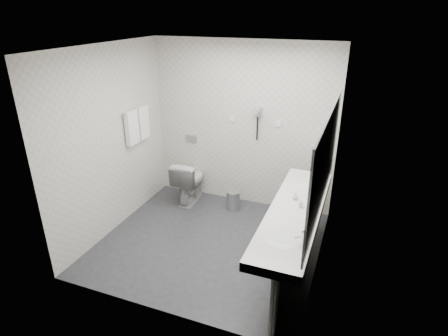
% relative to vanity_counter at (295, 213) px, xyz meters
% --- Properties ---
extents(floor, '(2.80, 2.80, 0.00)m').
position_rel_vanity_counter_xyz_m(floor, '(-1.12, 0.20, -0.80)').
color(floor, '#2A2B30').
rests_on(floor, ground).
extents(ceiling, '(2.80, 2.80, 0.00)m').
position_rel_vanity_counter_xyz_m(ceiling, '(-1.12, 0.20, 1.70)').
color(ceiling, silver).
rests_on(ceiling, wall_back).
extents(wall_back, '(2.80, 0.00, 2.80)m').
position_rel_vanity_counter_xyz_m(wall_back, '(-1.12, 1.50, 0.45)').
color(wall_back, beige).
rests_on(wall_back, floor).
extents(wall_front, '(2.80, 0.00, 2.80)m').
position_rel_vanity_counter_xyz_m(wall_front, '(-1.12, -1.10, 0.45)').
color(wall_front, beige).
rests_on(wall_front, floor).
extents(wall_left, '(0.00, 2.60, 2.60)m').
position_rel_vanity_counter_xyz_m(wall_left, '(-2.52, 0.20, 0.45)').
color(wall_left, beige).
rests_on(wall_left, floor).
extents(wall_right, '(0.00, 2.60, 2.60)m').
position_rel_vanity_counter_xyz_m(wall_right, '(0.27, 0.20, 0.45)').
color(wall_right, beige).
rests_on(wall_right, floor).
extents(vanity_counter, '(0.55, 2.20, 0.10)m').
position_rel_vanity_counter_xyz_m(vanity_counter, '(0.00, 0.00, 0.00)').
color(vanity_counter, silver).
rests_on(vanity_counter, floor).
extents(vanity_panel, '(0.03, 2.15, 0.75)m').
position_rel_vanity_counter_xyz_m(vanity_panel, '(0.02, 0.00, -0.42)').
color(vanity_panel, gray).
rests_on(vanity_panel, floor).
extents(vanity_post_near, '(0.06, 0.06, 0.75)m').
position_rel_vanity_counter_xyz_m(vanity_post_near, '(0.05, -1.04, -0.42)').
color(vanity_post_near, silver).
rests_on(vanity_post_near, floor).
extents(vanity_post_far, '(0.06, 0.06, 0.75)m').
position_rel_vanity_counter_xyz_m(vanity_post_far, '(0.05, 1.04, -0.42)').
color(vanity_post_far, silver).
rests_on(vanity_post_far, floor).
extents(mirror, '(0.02, 2.20, 1.05)m').
position_rel_vanity_counter_xyz_m(mirror, '(0.26, 0.00, 0.65)').
color(mirror, '#B2BCC6').
rests_on(mirror, wall_right).
extents(basin_near, '(0.40, 0.31, 0.05)m').
position_rel_vanity_counter_xyz_m(basin_near, '(0.00, -0.65, 0.04)').
color(basin_near, silver).
rests_on(basin_near, vanity_counter).
extents(basin_far, '(0.40, 0.31, 0.05)m').
position_rel_vanity_counter_xyz_m(basin_far, '(0.00, 0.65, 0.04)').
color(basin_far, silver).
rests_on(basin_far, vanity_counter).
extents(faucet_near, '(0.04, 0.04, 0.15)m').
position_rel_vanity_counter_xyz_m(faucet_near, '(0.19, -0.65, 0.12)').
color(faucet_near, silver).
rests_on(faucet_near, vanity_counter).
extents(faucet_far, '(0.04, 0.04, 0.15)m').
position_rel_vanity_counter_xyz_m(faucet_far, '(0.19, 0.65, 0.12)').
color(faucet_far, silver).
rests_on(faucet_far, vanity_counter).
extents(soap_bottle_a, '(0.06, 0.06, 0.10)m').
position_rel_vanity_counter_xyz_m(soap_bottle_a, '(0.05, 0.06, 0.10)').
color(soap_bottle_a, beige).
rests_on(soap_bottle_a, vanity_counter).
extents(soap_bottle_b, '(0.09, 0.09, 0.08)m').
position_rel_vanity_counter_xyz_m(soap_bottle_b, '(-0.05, 0.23, 0.09)').
color(soap_bottle_b, beige).
rests_on(soap_bottle_b, vanity_counter).
extents(glass_left, '(0.07, 0.07, 0.12)m').
position_rel_vanity_counter_xyz_m(glass_left, '(0.16, 0.27, 0.11)').
color(glass_left, silver).
rests_on(glass_left, vanity_counter).
extents(toilet, '(0.42, 0.71, 0.70)m').
position_rel_vanity_counter_xyz_m(toilet, '(-1.88, 1.18, -0.45)').
color(toilet, silver).
rests_on(toilet, floor).
extents(flush_plate, '(0.18, 0.02, 0.12)m').
position_rel_vanity_counter_xyz_m(flush_plate, '(-1.98, 1.49, 0.15)').
color(flush_plate, '#B2B5BA').
rests_on(flush_plate, wall_back).
extents(pedal_bin, '(0.27, 0.27, 0.29)m').
position_rel_vanity_counter_xyz_m(pedal_bin, '(-1.13, 1.16, -0.66)').
color(pedal_bin, '#B2B5BA').
rests_on(pedal_bin, floor).
extents(bin_lid, '(0.21, 0.21, 0.02)m').
position_rel_vanity_counter_xyz_m(bin_lid, '(-1.13, 1.16, -0.50)').
color(bin_lid, '#B2B5BA').
rests_on(bin_lid, pedal_bin).
extents(towel_rail, '(0.02, 0.62, 0.02)m').
position_rel_vanity_counter_xyz_m(towel_rail, '(-2.47, 0.75, 0.75)').
color(towel_rail, silver).
rests_on(towel_rail, wall_left).
extents(towel_near, '(0.07, 0.24, 0.48)m').
position_rel_vanity_counter_xyz_m(towel_near, '(-2.46, 0.61, 0.53)').
color(towel_near, white).
rests_on(towel_near, towel_rail).
extents(towel_far, '(0.07, 0.24, 0.48)m').
position_rel_vanity_counter_xyz_m(towel_far, '(-2.46, 0.89, 0.53)').
color(towel_far, white).
rests_on(towel_far, towel_rail).
extents(dryer_cradle, '(0.10, 0.04, 0.14)m').
position_rel_vanity_counter_xyz_m(dryer_cradle, '(-0.88, 1.47, 0.70)').
color(dryer_cradle, gray).
rests_on(dryer_cradle, wall_back).
extents(dryer_barrel, '(0.08, 0.14, 0.08)m').
position_rel_vanity_counter_xyz_m(dryer_barrel, '(-0.88, 1.40, 0.73)').
color(dryer_barrel, gray).
rests_on(dryer_barrel, dryer_cradle).
extents(dryer_cord, '(0.02, 0.02, 0.35)m').
position_rel_vanity_counter_xyz_m(dryer_cord, '(-0.88, 1.46, 0.45)').
color(dryer_cord, black).
rests_on(dryer_cord, dryer_cradle).
extents(switch_plate_a, '(0.09, 0.02, 0.09)m').
position_rel_vanity_counter_xyz_m(switch_plate_a, '(-1.27, 1.49, 0.55)').
color(switch_plate_a, silver).
rests_on(switch_plate_a, wall_back).
extents(switch_plate_b, '(0.09, 0.02, 0.09)m').
position_rel_vanity_counter_xyz_m(switch_plate_b, '(-0.57, 1.49, 0.55)').
color(switch_plate_b, silver).
rests_on(switch_plate_b, wall_back).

